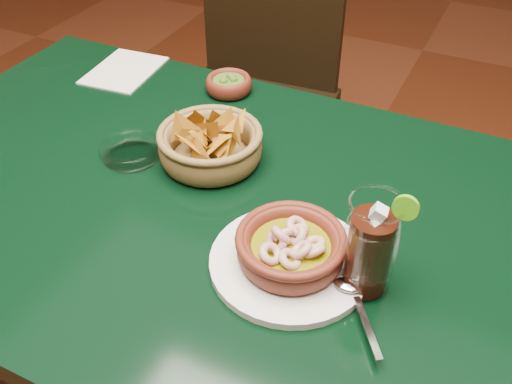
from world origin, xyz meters
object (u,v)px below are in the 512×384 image
at_px(dining_chair, 256,88).
at_px(cola_drink, 370,247).
at_px(dining_table, 192,231).
at_px(shrimp_plate, 291,251).
at_px(chip_basket, 210,145).

xyz_separation_m(dining_chair, cola_drink, (0.55, -0.79, 0.29)).
height_order(dining_table, shrimp_plate, shrimp_plate).
distance_m(chip_basket, cola_drink, 0.38).
height_order(shrimp_plate, chip_basket, chip_basket).
relative_size(dining_chair, chip_basket, 4.40).
bearing_deg(chip_basket, shrimp_plate, -37.21).
bearing_deg(shrimp_plate, dining_chair, 119.09).
bearing_deg(dining_table, shrimp_plate, -20.54).
bearing_deg(dining_chair, chip_basket, -71.23).
xyz_separation_m(dining_table, shrimp_plate, (0.23, -0.09, 0.13)).
distance_m(dining_table, shrimp_plate, 0.28).
relative_size(dining_chair, shrimp_plate, 3.34).
relative_size(dining_table, chip_basket, 5.44).
bearing_deg(chip_basket, dining_table, -86.77).
xyz_separation_m(chip_basket, cola_drink, (0.34, -0.17, 0.04)).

